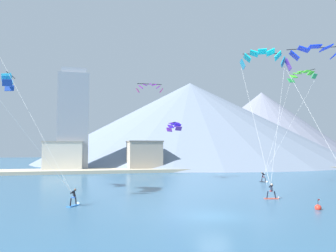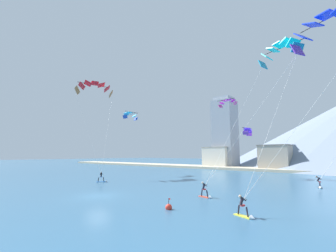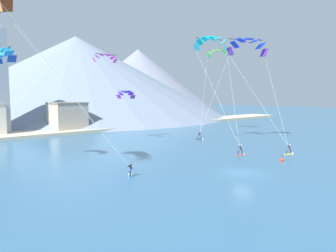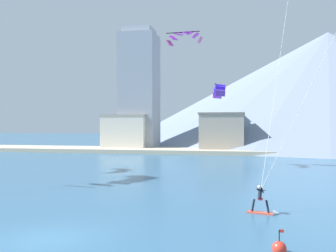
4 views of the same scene
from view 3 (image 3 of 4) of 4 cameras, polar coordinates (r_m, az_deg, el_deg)
ground_plane at (r=39.29m, az=12.82°, el=-7.98°), size 400.00×400.00×0.00m
kitesurfer_near_lead at (r=53.19m, az=20.50°, el=-4.17°), size 1.77×0.98×1.63m
kitesurfer_near_trail at (r=36.91m, az=-6.60°, el=-8.03°), size 1.30×1.67×1.66m
kitesurfer_mid_center at (r=66.44m, az=5.64°, el=-1.94°), size 0.73×1.78×1.63m
kitesurfer_far_left at (r=50.45m, az=12.66°, el=-4.41°), size 1.78×0.83×1.68m
parafoil_kite_near_lead at (r=63.35m, az=13.72°, el=13.50°), size 9.22×13.66×18.00m
parafoil_kite_mid_center at (r=77.39m, az=8.65°, el=12.48°), size 12.26×6.81×18.12m
parafoil_kite_far_left at (r=61.26m, az=7.51°, el=14.18°), size 8.82×12.55×18.19m
parafoil_kite_distant_high_outer at (r=44.15m, az=-26.81°, el=11.20°), size 1.77×4.41×1.86m
parafoil_kite_distant_low_drift at (r=63.71m, az=-7.38°, el=5.62°), size 1.80×4.33×1.56m
parafoil_kite_distant_mid_solo at (r=61.92m, az=-10.91°, el=11.74°), size 4.69×1.95×1.65m
race_marker_buoy at (r=47.48m, az=19.19°, el=-5.61°), size 0.56×0.56×1.02m
shoreline_strip at (r=79.96m, az=-19.24°, el=-1.03°), size 180.00×10.00×0.70m
shore_building_harbour_front at (r=83.17m, az=-17.08°, el=1.52°), size 8.07×6.83×7.15m
shore_building_quay_east at (r=95.14m, az=-5.73°, el=1.35°), size 9.88×5.30×4.26m
mountain_peak_west_ridge at (r=139.45m, az=-15.62°, el=8.26°), size 120.57×120.57×32.29m
mountain_peak_central_summit at (r=164.77m, az=-5.18°, el=7.80°), size 80.27×80.27×31.15m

